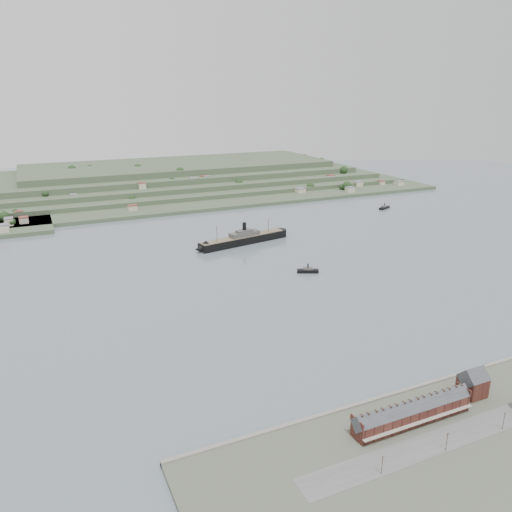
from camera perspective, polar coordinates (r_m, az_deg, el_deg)
name	(u,v)px	position (r m, az deg, el deg)	size (l,w,h in m)	color
ground	(261,285)	(355.49, 0.56, -3.36)	(1400.00, 1400.00, 0.00)	slate
near_shore	(464,445)	(221.84, 22.70, -19.29)	(220.00, 80.00, 2.60)	#4C5142
terrace_row	(412,412)	(222.70, 17.44, -16.62)	(55.60, 9.80, 11.07)	#401C17
gabled_building	(473,383)	(247.96, 23.54, -13.15)	(10.40, 10.18, 14.09)	#401C17
far_peninsula	(161,180)	(722.34, -10.80, 8.48)	(760.00, 309.00, 30.00)	#35452E
steamship	(241,240)	(448.85, -1.78, 1.88)	(97.16, 28.81, 23.48)	black
tugboat	(308,271)	(381.03, 5.94, -1.66)	(16.44, 10.66, 7.25)	black
ferry_east	(384,207)	(607.03, 14.46, 5.40)	(18.40, 11.81, 6.72)	black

